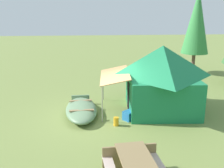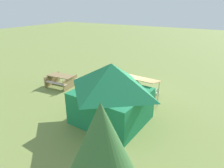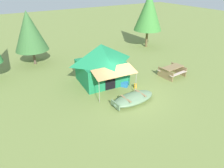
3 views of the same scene
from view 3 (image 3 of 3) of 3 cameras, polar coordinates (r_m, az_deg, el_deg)
The scene contains 8 objects.
ground_plane at distance 13.69m, azimuth 4.85°, elevation -2.98°, with size 80.00×80.00×0.00m, color olive.
beached_rowboat at distance 12.84m, azimuth 5.89°, elevation -4.01°, with size 3.00×1.44×0.48m.
canvas_cabin_tent at distance 14.76m, azimuth -2.94°, elevation 5.91°, with size 3.61×4.40×2.86m.
picnic_table at distance 16.66m, azimuth 16.41°, elevation 3.68°, with size 1.86×1.62×0.78m.
cooler_box at distance 14.59m, azimuth 3.48°, elevation -0.01°, with size 0.50×0.37×0.37m, color #2571B8.
fuel_can at distance 14.44m, azimuth 6.51°, elevation -0.54°, with size 0.20×0.20×0.34m, color gold.
pine_tree_back_left at distance 22.73m, azimuth 10.20°, elevation 19.26°, with size 2.94×2.94×5.68m.
pine_tree_far_center at distance 18.92m, azimuth -22.05°, elevation 13.54°, with size 2.80×2.80×4.60m.
Camera 3 is at (-7.05, -9.42, 7.00)m, focal length 32.86 mm.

